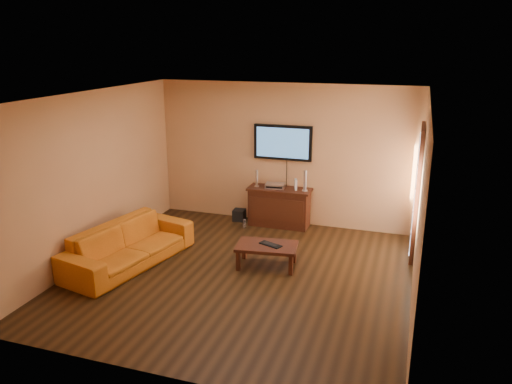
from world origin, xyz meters
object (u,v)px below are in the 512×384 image
at_px(media_console, 279,207).
at_px(game_console, 296,184).
at_px(coffee_table, 267,248).
at_px(television, 283,143).
at_px(speaker_right, 305,182).
at_px(sofa, 128,238).
at_px(keyboard, 271,245).
at_px(bottle, 244,224).
at_px(subwoofer, 239,215).
at_px(speaker_left, 257,179).
at_px(av_receiver, 275,186).

xyz_separation_m(media_console, game_console, (0.31, 0.02, 0.47)).
bearing_deg(coffee_table, media_console, 99.57).
bearing_deg(game_console, television, 130.40).
bearing_deg(speaker_right, sofa, -133.78).
distance_m(sofa, keyboard, 2.25).
bearing_deg(bottle, subwoofer, 123.13).
bearing_deg(subwoofer, media_console, -4.32).
bearing_deg(keyboard, sofa, -164.78).
bearing_deg(television, speaker_left, -155.49).
bearing_deg(speaker_right, speaker_left, 180.00).
height_order(bottle, keyboard, keyboard).
bearing_deg(av_receiver, speaker_right, -9.98).
bearing_deg(coffee_table, speaker_left, 112.64).
xyz_separation_m(speaker_right, game_console, (-0.19, 0.03, -0.08)).
bearing_deg(speaker_left, keyboard, -65.71).
bearing_deg(keyboard, television, 100.35).
relative_size(subwoofer, keyboard, 0.58).
height_order(media_console, bottle, media_console).
distance_m(media_console, coffee_table, 1.86).
bearing_deg(subwoofer, coffee_table, -61.60).
bearing_deg(bottle, coffee_table, -58.80).
height_order(media_console, game_console, game_console).
bearing_deg(speaker_right, game_console, 169.56).
relative_size(speaker_right, bottle, 2.07).
height_order(speaker_right, keyboard, speaker_right).
relative_size(sofa, speaker_right, 5.71).
height_order(television, speaker_left, television).
bearing_deg(keyboard, speaker_right, 86.00).
xyz_separation_m(media_console, keyboard, (0.37, -1.82, 0.00)).
height_order(media_console, television, television).
height_order(media_console, speaker_right, speaker_right).
xyz_separation_m(media_console, subwoofer, (-0.83, 0.02, -0.26)).
height_order(television, coffee_table, television).
bearing_deg(keyboard, subwoofer, 123.01).
distance_m(speaker_left, bottle, 0.89).
bearing_deg(bottle, speaker_left, 68.16).
xyz_separation_m(av_receiver, bottle, (-0.50, -0.37, -0.70)).
relative_size(media_console, game_console, 6.00).
bearing_deg(sofa, speaker_left, -17.29).
bearing_deg(av_receiver, keyboard, -82.67).
distance_m(game_console, keyboard, 1.90).
relative_size(coffee_table, speaker_left, 3.08).
relative_size(coffee_table, subwoofer, 4.44).
distance_m(bottle, keyboard, 1.78).
bearing_deg(television, subwoofer, -168.07).
relative_size(media_console, av_receiver, 3.33).
xyz_separation_m(media_console, coffee_table, (0.31, -1.83, -0.06)).
bearing_deg(speaker_left, av_receiver, 5.47).
relative_size(media_console, subwoofer, 5.32).
xyz_separation_m(sofa, bottle, (1.22, 2.06, -0.35)).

